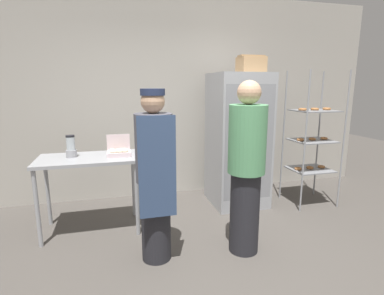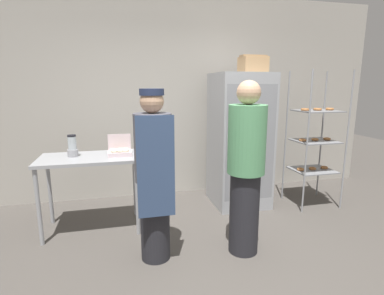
% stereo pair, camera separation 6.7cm
% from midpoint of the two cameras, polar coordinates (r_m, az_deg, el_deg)
% --- Properties ---
extents(ground_plane, '(14.00, 14.00, 0.00)m').
position_cam_midpoint_polar(ground_plane, '(2.89, 6.58, -23.02)').
color(ground_plane, '#4C4742').
extents(back_wall, '(6.40, 0.12, 2.93)m').
position_cam_midpoint_polar(back_wall, '(4.54, -2.85, 9.47)').
color(back_wall, '#ADA89E').
rests_on(back_wall, ground_plane).
extents(refrigerator, '(0.72, 0.77, 1.81)m').
position_cam_midpoint_polar(refrigerator, '(4.17, 9.51, 1.36)').
color(refrigerator, '#9EA0A5').
rests_on(refrigerator, ground_plane).
extents(baking_rack, '(0.61, 0.53, 1.84)m').
position_cam_midpoint_polar(baking_rack, '(4.42, 22.77, 1.29)').
color(baking_rack, '#93969B').
rests_on(baking_rack, ground_plane).
extents(prep_counter, '(1.08, 0.61, 0.86)m').
position_cam_midpoint_polar(prep_counter, '(3.55, -18.38, -3.37)').
color(prep_counter, '#9EA0A5').
rests_on(prep_counter, ground_plane).
extents(donut_box, '(0.26, 0.19, 0.23)m').
position_cam_midpoint_polar(donut_box, '(3.48, -13.04, -0.74)').
color(donut_box, silver).
rests_on(donut_box, prep_counter).
extents(blender_pitcher, '(0.12, 0.12, 0.25)m').
position_cam_midpoint_polar(blender_pitcher, '(3.57, -21.32, 0.10)').
color(blender_pitcher, '#99999E').
rests_on(blender_pitcher, prep_counter).
extents(cardboard_storage_box, '(0.33, 0.27, 0.22)m').
position_cam_midpoint_polar(cardboard_storage_box, '(4.12, 12.02, 15.23)').
color(cardboard_storage_box, tan).
rests_on(cardboard_storage_box, refrigerator).
extents(person_baker, '(0.34, 0.36, 1.62)m').
position_cam_midpoint_polar(person_baker, '(2.77, -6.58, -5.14)').
color(person_baker, '#232328').
rests_on(person_baker, ground_plane).
extents(person_customer, '(0.36, 0.36, 1.69)m').
position_cam_midpoint_polar(person_customer, '(2.92, 10.87, -3.95)').
color(person_customer, '#232328').
rests_on(person_customer, ground_plane).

